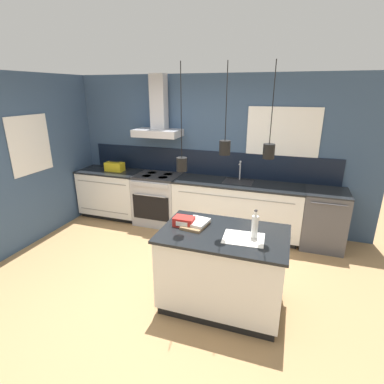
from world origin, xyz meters
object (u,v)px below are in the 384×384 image
object	(u,v)px
book_stack	(196,224)
yellow_toolbox	(115,167)
red_supply_box	(184,221)
dishwasher	(324,219)
bottle_on_island	(255,226)
oven_range	(158,199)

from	to	relation	value
book_stack	yellow_toolbox	bearing A→B (deg)	140.72
red_supply_box	yellow_toolbox	distance (m)	2.72
book_stack	red_supply_box	world-z (taller)	red_supply_box
dishwasher	red_supply_box	distance (m)	2.49
dishwasher	bottle_on_island	bearing A→B (deg)	-114.64
red_supply_box	yellow_toolbox	size ratio (longest dim) A/B	0.66
oven_range	dishwasher	xyz separation A→B (m)	(2.80, 0.00, 0.00)
bottle_on_island	red_supply_box	bearing A→B (deg)	176.82
dishwasher	yellow_toolbox	world-z (taller)	yellow_toolbox
book_stack	bottle_on_island	bearing A→B (deg)	-7.08
dishwasher	book_stack	size ratio (longest dim) A/B	2.62
book_stack	red_supply_box	bearing A→B (deg)	-164.08
bottle_on_island	yellow_toolbox	distance (m)	3.37
book_stack	yellow_toolbox	size ratio (longest dim) A/B	1.02
bottle_on_island	oven_range	bearing A→B (deg)	136.53
bottle_on_island	yellow_toolbox	world-z (taller)	bottle_on_island
oven_range	red_supply_box	distance (m)	2.21
book_stack	yellow_toolbox	world-z (taller)	yellow_toolbox
dishwasher	red_supply_box	size ratio (longest dim) A/B	4.07
book_stack	red_supply_box	size ratio (longest dim) A/B	1.56
book_stack	yellow_toolbox	distance (m)	2.80
oven_range	book_stack	distance (m)	2.25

